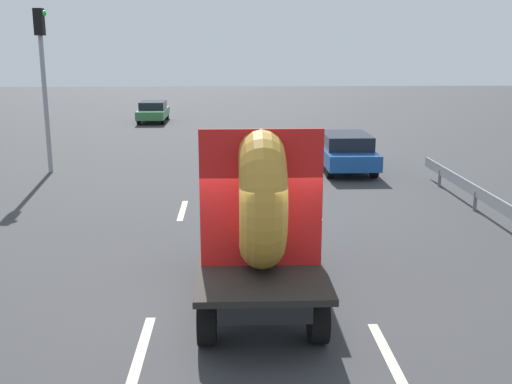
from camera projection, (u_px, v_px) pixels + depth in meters
The scene contains 10 objects.
ground_plane at pixel (249, 322), 10.22m from camera, with size 120.00×120.00×0.00m, color #38383A.
flatbed_truck at pixel (257, 207), 11.16m from camera, with size 2.02×5.09×3.25m.
distant_sedan at pixel (345, 151), 22.41m from camera, with size 1.79×4.17×1.36m.
traffic_light at pixel (43, 67), 21.39m from camera, with size 0.42×0.36×5.70m.
guardrail at pixel (499, 206), 15.51m from camera, with size 0.10×11.94×0.71m.
lane_dash_left_near at pixel (141, 351), 9.22m from camera, with size 2.34×0.16×0.01m, color beige.
lane_dash_left_far at pixel (183, 210), 17.09m from camera, with size 2.12×0.16×0.01m, color beige.
lane_dash_right_near at pixel (393, 365), 8.84m from camera, with size 2.64×0.16×0.01m, color beige.
lane_dash_right_far at pixel (314, 208), 17.32m from camera, with size 2.43×0.16×0.01m, color beige.
oncoming_car at pixel (153, 111), 36.67m from camera, with size 1.60×3.73×1.22m.
Camera 1 is at (-0.25, -9.43, 4.48)m, focal length 43.18 mm.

